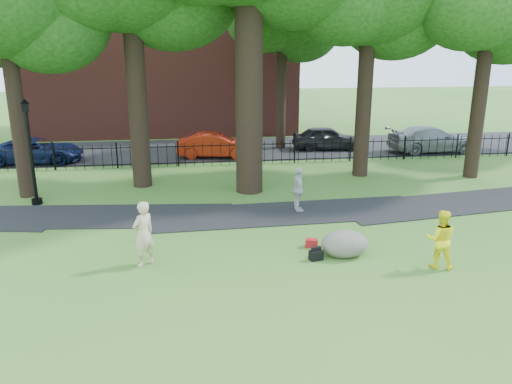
{
  "coord_description": "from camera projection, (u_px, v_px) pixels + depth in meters",
  "views": [
    {
      "loc": [
        -2.47,
        -12.95,
        5.81
      ],
      "look_at": [
        -0.41,
        2.0,
        1.42
      ],
      "focal_mm": 35.0,
      "sensor_mm": 36.0,
      "label": 1
    }
  ],
  "objects": [
    {
      "name": "footpath",
      "position": [
        287.0,
        213.0,
        18.11
      ],
      "size": [
        36.07,
        3.85,
        0.03
      ],
      "primitive_type": "cube",
      "rotation": [
        0.0,
        0.0,
        0.03
      ],
      "color": "black",
      "rests_on": "ground"
    },
    {
      "name": "lamppost",
      "position": [
        31.0,
        154.0,
        18.65
      ],
      "size": [
        0.4,
        0.4,
        4.01
      ],
      "rotation": [
        0.0,
        0.0,
        0.31
      ],
      "color": "black",
      "rests_on": "ground"
    },
    {
      "name": "pedestrian",
      "position": [
        298.0,
        190.0,
        18.1
      ],
      "size": [
        0.43,
        0.99,
        1.66
      ],
      "primitive_type": "imported",
      "rotation": [
        0.0,
        0.0,
        1.6
      ],
      "color": "#B7B7BC",
      "rests_on": "ground"
    },
    {
      "name": "iron_fence",
      "position": [
        237.0,
        153.0,
        25.51
      ],
      "size": [
        44.0,
        0.04,
        1.2
      ],
      "color": "black",
      "rests_on": "ground"
    },
    {
      "name": "woman",
      "position": [
        144.0,
        234.0,
        13.56
      ],
      "size": [
        0.79,
        0.78,
        1.84
      ],
      "primitive_type": "imported",
      "rotation": [
        0.0,
        0.0,
        3.89
      ],
      "color": "#D1B88F",
      "rests_on": "ground"
    },
    {
      "name": "ground",
      "position": [
        280.0,
        258.0,
        14.27
      ],
      "size": [
        120.0,
        120.0,
        0.0
      ],
      "primitive_type": "plane",
      "color": "#336C25",
      "rests_on": "ground"
    },
    {
      "name": "grey_car",
      "position": [
        327.0,
        138.0,
        29.25
      ],
      "size": [
        4.18,
        2.0,
        1.38
      ],
      "primitive_type": "imported",
      "rotation": [
        0.0,
        0.0,
        1.48
      ],
      "color": "black",
      "rests_on": "ground"
    },
    {
      "name": "man",
      "position": [
        440.0,
        239.0,
        13.47
      ],
      "size": [
        0.97,
        0.86,
        1.64
      ],
      "primitive_type": "imported",
      "rotation": [
        0.0,
        0.0,
        2.78
      ],
      "color": "#FFF115",
      "rests_on": "ground"
    },
    {
      "name": "street",
      "position": [
        231.0,
        149.0,
        29.49
      ],
      "size": [
        80.0,
        7.0,
        0.02
      ],
      "primitive_type": "cube",
      "color": "black",
      "rests_on": "ground"
    },
    {
      "name": "red_sedan",
      "position": [
        215.0,
        145.0,
        27.15
      ],
      "size": [
        4.25,
        1.96,
        1.35
      ],
      "primitive_type": "imported",
      "rotation": [
        0.0,
        0.0,
        1.44
      ],
      "color": "#A41F0C",
      "rests_on": "ground"
    },
    {
      "name": "red_bag",
      "position": [
        312.0,
        243.0,
        15.03
      ],
      "size": [
        0.42,
        0.32,
        0.25
      ],
      "primitive_type": "cube",
      "rotation": [
        0.0,
        0.0,
        -0.28
      ],
      "color": "maroon",
      "rests_on": "ground"
    },
    {
      "name": "navy_van",
      "position": [
        37.0,
        151.0,
        25.89
      ],
      "size": [
        4.63,
        2.18,
        1.28
      ],
      "primitive_type": "imported",
      "rotation": [
        0.0,
        0.0,
        1.56
      ],
      "color": "#0B1538",
      "rests_on": "ground"
    },
    {
      "name": "boulder",
      "position": [
        344.0,
        242.0,
        14.39
      ],
      "size": [
        1.41,
        1.09,
        0.8
      ],
      "primitive_type": "ellipsoid",
      "rotation": [
        0.0,
        0.0,
        -0.04
      ],
      "color": "#696658",
      "rests_on": "ground"
    },
    {
      "name": "brick_building",
      "position": [
        162.0,
        44.0,
        34.9
      ],
      "size": [
        18.0,
        8.0,
        12.0
      ],
      "primitive_type": "cube",
      "color": "maroon",
      "rests_on": "ground"
    },
    {
      "name": "backpack",
      "position": [
        316.0,
        255.0,
        14.12
      ],
      "size": [
        0.42,
        0.31,
        0.28
      ],
      "primitive_type": "cube",
      "rotation": [
        0.0,
        0.0,
        0.24
      ],
      "color": "black",
      "rests_on": "ground"
    },
    {
      "name": "silver_car",
      "position": [
        431.0,
        139.0,
        28.61
      ],
      "size": [
        5.11,
        2.29,
        1.45
      ],
      "primitive_type": "imported",
      "rotation": [
        0.0,
        0.0,
        1.62
      ],
      "color": "gray",
      "rests_on": "ground"
    }
  ]
}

